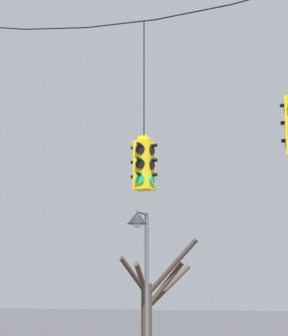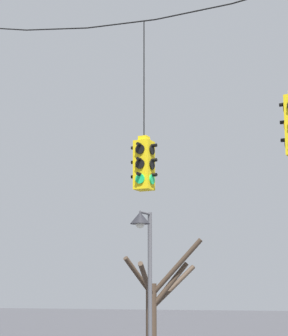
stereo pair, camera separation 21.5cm
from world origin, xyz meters
The scene contains 4 objects.
span_wire centered at (0.00, 0.04, 8.50)m, with size 11.89×0.03×0.85m.
traffic_light_near_right_pole centered at (-1.12, 0.04, 5.13)m, with size 0.58×0.58×3.66m.
street_lamp centered at (-3.43, 4.59, 3.79)m, with size 0.56×0.95×4.81m.
bare_tree centered at (-5.11, 8.86, 2.13)m, with size 2.21×3.67×4.42m.
Camera 1 is at (4.60, -11.78, 2.46)m, focal length 70.00 mm.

